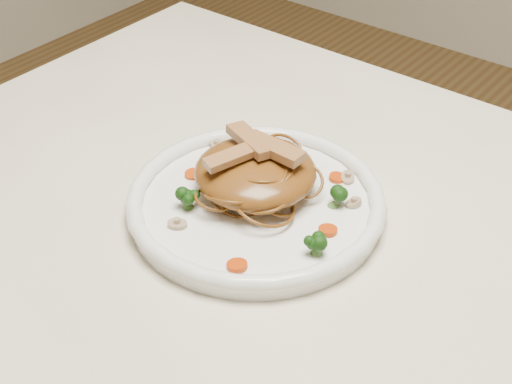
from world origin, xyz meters
The scene contains 19 objects.
table centered at (0.00, 0.00, 0.65)m, with size 1.20×0.80×0.75m.
plate centered at (-0.10, -0.01, 0.76)m, with size 0.30×0.30×0.02m, color white.
noodle_mound centered at (-0.11, 0.01, 0.79)m, with size 0.15×0.15×0.05m, color brown.
chicken_a centered at (-0.10, 0.02, 0.82)m, with size 0.08×0.02×0.01m, color #9C7749.
chicken_b centered at (-0.13, 0.02, 0.82)m, with size 0.07×0.02×0.01m, color #9C7749.
chicken_c centered at (-0.13, -0.02, 0.82)m, with size 0.06×0.02×0.01m, color #9C7749.
broccoli_0 centered at (-0.02, 0.04, 0.78)m, with size 0.02×0.02×0.03m, color #153C0C, non-canonical shape.
broccoli_1 centered at (-0.17, 0.01, 0.78)m, with size 0.03×0.03×0.03m, color #153C0C, non-canonical shape.
broccoli_2 centered at (-0.16, -0.07, 0.78)m, with size 0.03×0.03×0.03m, color #153C0C, non-canonical shape.
broccoli_3 centered at (0.01, -0.04, 0.78)m, with size 0.03×0.03×0.03m, color #153C0C, non-canonical shape.
carrot_0 centered at (-0.05, 0.08, 0.77)m, with size 0.02×0.02×0.01m, color #B93106.
carrot_1 centered at (-0.19, -0.02, 0.77)m, with size 0.02×0.02×0.01m, color #B93106.
carrot_2 centered at (0.00, -0.01, 0.77)m, with size 0.02×0.02×0.01m, color #B93106.
carrot_3 centered at (-0.14, 0.08, 0.77)m, with size 0.02×0.02×0.01m, color #B93106.
carrot_4 centered at (-0.05, -0.11, 0.77)m, with size 0.02×0.02×0.01m, color #B93106.
mushroom_0 centered at (-0.14, -0.10, 0.77)m, with size 0.02×0.02×0.01m, color #BBAA8C.
mushroom_1 centered at (0.00, 0.05, 0.77)m, with size 0.02×0.02×0.01m, color #BBAA8C.
mushroom_2 centered at (-0.21, 0.05, 0.77)m, with size 0.03×0.03×0.01m, color #BBAA8C.
mushroom_3 centered at (-0.04, 0.09, 0.77)m, with size 0.02×0.02×0.01m, color #BBAA8C.
Camera 1 is at (0.32, -0.55, 1.30)m, focal length 51.75 mm.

